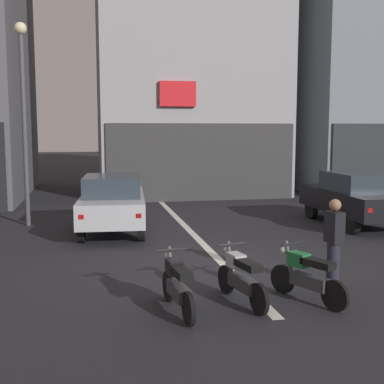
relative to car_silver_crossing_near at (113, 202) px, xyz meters
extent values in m
plane|color=#232328|center=(2.20, -4.32, -0.89)|extent=(120.00, 120.00, 0.00)
cube|color=silver|center=(2.20, 1.68, -0.88)|extent=(0.20, 18.00, 0.01)
cube|color=#9E9EA3|center=(3.95, 9.44, 7.89)|extent=(8.20, 7.14, 17.55)
cube|color=#373739|center=(3.95, 5.82, 0.71)|extent=(7.87, 0.10, 3.20)
cube|color=red|center=(2.91, 5.75, 3.48)|extent=(1.47, 0.16, 1.00)
cube|color=gray|center=(13.37, 9.44, 7.39)|extent=(8.15, 8.18, 16.54)
cylinder|color=black|center=(-0.67, 1.40, -0.57)|extent=(0.23, 0.65, 0.64)
cylinder|color=black|center=(0.88, 1.27, -0.57)|extent=(0.23, 0.65, 0.64)
cylinder|color=black|center=(-0.87, -1.20, -0.57)|extent=(0.23, 0.65, 0.64)
cylinder|color=black|center=(0.67, -1.32, -0.57)|extent=(0.23, 0.65, 0.64)
cube|color=#B7BABF|center=(0.00, 0.04, -0.14)|extent=(2.08, 4.23, 0.66)
cube|color=#2D3842|center=(-0.01, -0.11, 0.47)|extent=(1.70, 2.08, 0.56)
cube|color=red|center=(-0.86, -1.92, -0.09)|extent=(0.14, 0.07, 0.12)
cube|color=red|center=(0.55, -2.03, -0.09)|extent=(0.14, 0.07, 0.12)
cylinder|color=black|center=(6.55, 0.93, -0.57)|extent=(0.19, 0.64, 0.64)
cylinder|color=black|center=(8.10, 0.95, -0.57)|extent=(0.19, 0.64, 0.64)
cylinder|color=black|center=(6.59, -1.67, -0.57)|extent=(0.19, 0.64, 0.64)
cube|color=black|center=(7.35, -0.36, -0.14)|extent=(1.82, 4.13, 0.66)
cube|color=#2D3842|center=(7.35, -0.51, 0.47)|extent=(1.58, 1.99, 0.56)
cube|color=red|center=(6.67, -2.39, -0.09)|extent=(0.14, 0.06, 0.12)
cylinder|color=black|center=(4.00, 7.96, -0.57)|extent=(0.19, 0.64, 0.64)
cylinder|color=black|center=(2.45, 7.92, -0.57)|extent=(0.19, 0.64, 0.64)
cylinder|color=black|center=(3.94, 10.56, -0.57)|extent=(0.19, 0.64, 0.64)
cylinder|color=black|center=(2.39, 10.52, -0.57)|extent=(0.19, 0.64, 0.64)
cube|color=#1E38BF|center=(3.19, 9.24, -0.14)|extent=(1.85, 4.14, 0.66)
cube|color=#2D3842|center=(3.19, 9.39, 0.47)|extent=(1.59, 2.00, 0.56)
cube|color=red|center=(3.85, 11.27, -0.09)|extent=(0.14, 0.06, 0.12)
cube|color=red|center=(2.44, 11.24, -0.09)|extent=(0.14, 0.06, 0.12)
cylinder|color=#47474C|center=(-2.52, 1.54, 1.97)|extent=(0.14, 0.14, 5.71)
sphere|color=beige|center=(-2.52, 1.54, 5.01)|extent=(0.36, 0.36, 0.36)
cylinder|color=black|center=(0.65, -6.13, -0.63)|extent=(0.13, 0.52, 0.52)
cylinder|color=black|center=(0.78, -7.27, -0.63)|extent=(0.13, 0.52, 0.52)
cube|color=#38383D|center=(0.72, -6.75, -0.52)|extent=(0.28, 0.75, 0.22)
cube|color=black|center=(0.74, -6.91, -0.17)|extent=(0.29, 0.62, 0.12)
cube|color=black|center=(0.69, -6.50, -0.19)|extent=(0.26, 0.38, 0.24)
cylinder|color=#4C4C51|center=(0.67, -6.28, -0.25)|extent=(0.10, 0.24, 0.70)
cylinder|color=black|center=(0.68, -6.36, 0.07)|extent=(0.55, 0.10, 0.04)
sphere|color=silver|center=(0.66, -6.15, -0.09)|extent=(0.12, 0.12, 0.12)
cylinder|color=black|center=(1.73, -5.95, -0.63)|extent=(0.17, 0.52, 0.52)
cylinder|color=black|center=(1.96, -7.07, -0.63)|extent=(0.17, 0.52, 0.52)
cube|color=#38383D|center=(1.86, -6.56, -0.52)|extent=(0.35, 0.76, 0.22)
cube|color=black|center=(1.89, -6.71, -0.17)|extent=(0.34, 0.63, 0.12)
cube|color=#B2B5BA|center=(1.80, -6.31, -0.19)|extent=(0.29, 0.40, 0.24)
cylinder|color=#4C4C51|center=(1.76, -6.09, -0.25)|extent=(0.12, 0.25, 0.70)
cylinder|color=black|center=(1.78, -6.17, 0.07)|extent=(0.55, 0.15, 0.04)
sphere|color=silver|center=(1.73, -5.97, -0.09)|extent=(0.12, 0.12, 0.12)
cylinder|color=black|center=(2.73, -6.12, -0.63)|extent=(0.28, 0.50, 0.52)
cylinder|color=black|center=(3.22, -7.16, -0.63)|extent=(0.28, 0.50, 0.52)
cube|color=#38383D|center=(3.00, -6.69, -0.52)|extent=(0.49, 0.75, 0.22)
cube|color=black|center=(3.06, -6.83, -0.17)|extent=(0.45, 0.64, 0.12)
cube|color=#1E7238|center=(2.89, -6.45, -0.19)|extent=(0.35, 0.42, 0.24)
cylinder|color=#4C4C51|center=(2.80, -6.26, -0.25)|extent=(0.16, 0.24, 0.70)
cylinder|color=black|center=(2.83, -6.33, 0.07)|extent=(0.51, 0.26, 0.04)
sphere|color=silver|center=(2.74, -6.14, -0.09)|extent=(0.12, 0.12, 0.12)
cylinder|color=#23232D|center=(3.76, -6.02, -0.46)|extent=(0.24, 0.24, 0.86)
cube|color=black|center=(3.76, -6.02, 0.26)|extent=(0.27, 0.39, 0.58)
sphere|color=#9E7051|center=(3.76, -6.02, 0.67)|extent=(0.22, 0.22, 0.22)
camera|label=1|loc=(-0.61, -14.36, 2.03)|focal=46.91mm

